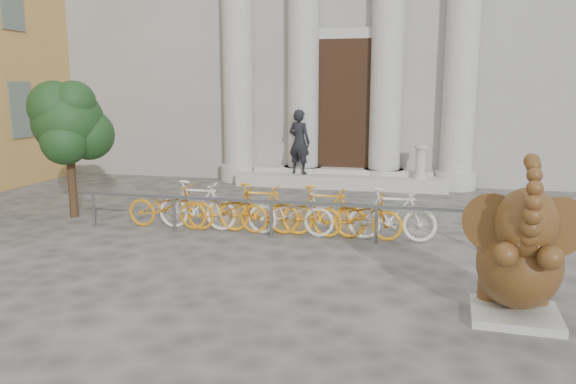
% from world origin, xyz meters
% --- Properties ---
extents(ground, '(80.00, 80.00, 0.00)m').
position_xyz_m(ground, '(0.00, 0.00, 0.00)').
color(ground, '#474442').
rests_on(ground, ground).
extents(entrance_steps, '(6.00, 1.20, 0.36)m').
position_xyz_m(entrance_steps, '(0.00, 9.40, 0.18)').
color(entrance_steps, '#A8A59E').
rests_on(entrance_steps, ground).
extents(elephant_statue, '(1.41, 1.58, 2.11)m').
position_xyz_m(elephant_statue, '(3.40, 0.48, 0.77)').
color(elephant_statue, '#A8A59E').
rests_on(elephant_statue, ground).
extents(bike_rack, '(8.00, 0.53, 1.00)m').
position_xyz_m(bike_rack, '(-0.57, 3.82, 0.50)').
color(bike_rack, slate).
rests_on(bike_rack, ground).
extents(tree, '(1.72, 1.57, 2.99)m').
position_xyz_m(tree, '(-5.24, 4.22, 2.08)').
color(tree, '#332114').
rests_on(tree, ground).
extents(pedestrian, '(0.79, 0.64, 1.86)m').
position_xyz_m(pedestrian, '(-1.19, 9.22, 1.29)').
color(pedestrian, black).
rests_on(pedestrian, entrance_steps).
extents(balustrade_post, '(0.38, 0.38, 0.93)m').
position_xyz_m(balustrade_post, '(2.23, 9.10, 0.79)').
color(balustrade_post, '#A8A59E').
rests_on(balustrade_post, entrance_steps).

